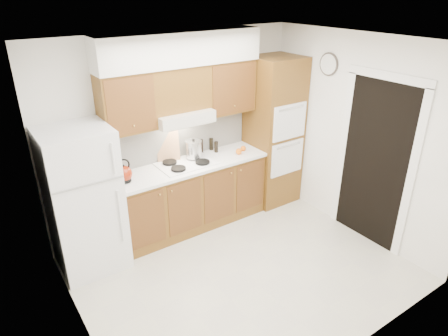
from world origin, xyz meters
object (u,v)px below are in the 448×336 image
at_px(fridge, 84,201).
at_px(stock_pot, 194,149).
at_px(oven_cabinet, 273,132).
at_px(kettle, 124,174).

relative_size(fridge, stock_pot, 7.69).
bearing_deg(oven_cabinet, stock_pot, 174.71).
distance_m(oven_cabinet, stock_pot, 1.30).
bearing_deg(stock_pot, fridge, -174.29).
bearing_deg(stock_pot, kettle, -173.19).
relative_size(kettle, stock_pot, 0.88).
xyz_separation_m(oven_cabinet, stock_pot, (-1.30, 0.12, -0.02)).
relative_size(oven_cabinet, kettle, 11.19).
bearing_deg(kettle, fridge, 173.76).
xyz_separation_m(kettle, stock_pot, (1.04, 0.12, 0.03)).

